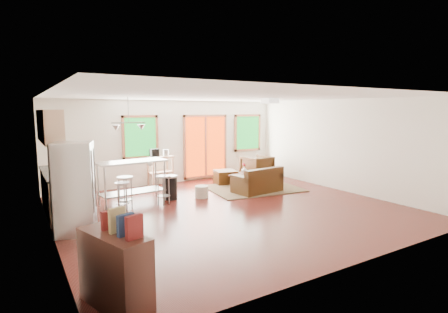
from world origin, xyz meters
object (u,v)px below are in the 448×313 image
coffee_table (244,175)px  kitchen_cart (159,160)px  loveseat (258,183)px  ottoman (225,177)px  armchair (257,166)px  rug (253,188)px  refrigerator (75,188)px  island (132,174)px

coffee_table → kitchen_cart: 2.61m
loveseat → ottoman: bearing=89.8°
coffee_table → ottoman: (-0.33, 0.54, -0.11)m
armchair → ottoman: armchair is taller
rug → armchair: bearing=49.8°
loveseat → rug: bearing=62.5°
rug → loveseat: loveseat is taller
coffee_table → refrigerator: refrigerator is taller
coffee_table → ottoman: 0.64m
coffee_table → island: island is taller
coffee_table → ottoman: ottoman is taller
kitchen_cart → loveseat: bearing=-48.9°
loveseat → kitchen_cart: size_ratio=1.24×
rug → refrigerator: (-5.05, -1.32, 0.84)m
island → rug: bearing=-4.1°
coffee_table → armchair: bearing=33.9°
ottoman → refrigerator: size_ratio=0.37×
island → armchair: bearing=11.0°
refrigerator → kitchen_cart: (2.85, 3.16, -0.08)m
coffee_table → island: 3.53m
ottoman → island: size_ratio=0.37×
coffee_table → refrigerator: size_ratio=0.63×
armchair → refrigerator: bearing=15.9°
coffee_table → island: size_ratio=0.63×
rug → refrigerator: size_ratio=1.49×
rug → refrigerator: 5.28m
ottoman → kitchen_cart: kitchen_cart is taller
ottoman → kitchen_cart: (-1.85, 0.83, 0.57)m
loveseat → kitchen_cart: bearing=124.5°
rug → kitchen_cart: 2.96m
rug → ottoman: (-0.34, 1.01, 0.20)m
rug → ottoman: 1.09m
ottoman → loveseat: bearing=-83.6°
loveseat → coffee_table: (0.16, 0.94, 0.04)m
armchair → ottoman: size_ratio=1.37×
ottoman → kitchen_cart: 2.10m
rug → armchair: (0.94, 1.12, 0.42)m
loveseat → island: island is taller
rug → island: 3.59m
loveseat → armchair: 1.95m
refrigerator → loveseat: bearing=26.6°
ottoman → island: bearing=-166.4°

